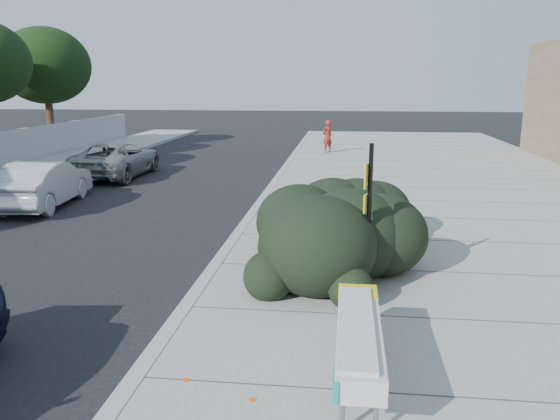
{
  "coord_description": "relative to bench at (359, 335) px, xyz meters",
  "views": [
    {
      "loc": [
        2.28,
        -7.34,
        3.4
      ],
      "look_at": [
        1.1,
        2.81,
        1.0
      ],
      "focal_mm": 35.0,
      "sensor_mm": 36.0,
      "label": 1
    }
  ],
  "objects": [
    {
      "name": "ground",
      "position": [
        -2.5,
        1.81,
        -0.71
      ],
      "size": [
        120.0,
        120.0,
        0.0
      ],
      "primitive_type": "plane",
      "color": "black",
      "rests_on": "ground"
    },
    {
      "name": "hedge",
      "position": [
        -0.29,
        4.31,
        0.29
      ],
      "size": [
        3.14,
        4.93,
        1.71
      ],
      "primitive_type": "ellipsoid",
      "rotation": [
        0.0,
        0.0,
        0.2
      ],
      "color": "black",
      "rests_on": "sidewalk_near"
    },
    {
      "name": "bike_rack",
      "position": [
        -0.97,
        5.31,
        0.04
      ],
      "size": [
        0.18,
        0.68,
        1.0
      ],
      "rotation": [
        0.0,
        0.0,
        -0.18
      ],
      "color": "black",
      "rests_on": "sidewalk_near"
    },
    {
      "name": "sidewalk_near",
      "position": [
        3.1,
        6.81,
        -0.64
      ],
      "size": [
        11.2,
        50.0,
        0.15
      ],
      "primitive_type": "cube",
      "color": "gray",
      "rests_on": "ground"
    },
    {
      "name": "sign_post",
      "position": [
        0.19,
        2.76,
        0.78
      ],
      "size": [
        0.14,
        0.26,
        2.36
      ],
      "rotation": [
        0.0,
        0.0,
        -0.37
      ],
      "color": "black",
      "rests_on": "sidewalk_near"
    },
    {
      "name": "pedestrian",
      "position": [
        -0.99,
        20.34,
        0.19
      ],
      "size": [
        0.65,
        0.64,
        1.52
      ],
      "primitive_type": "imported",
      "rotation": [
        0.0,
        0.0,
        3.9
      ],
      "color": "maroon",
      "rests_on": "sidewalk_near"
    },
    {
      "name": "wagon_silver",
      "position": [
        -8.5,
        8.54,
        -0.07
      ],
      "size": [
        1.76,
        4.03,
        1.29
      ],
      "primitive_type": "imported",
      "rotation": [
        0.0,
        0.0,
        3.25
      ],
      "color": "silver",
      "rests_on": "ground"
    },
    {
      "name": "bench",
      "position": [
        0.0,
        0.0,
        0.0
      ],
      "size": [
        0.51,
        2.38,
        0.71
      ],
      "rotation": [
        0.0,
        0.0,
        -0.01
      ],
      "color": "gray",
      "rests_on": "sidewalk_near"
    },
    {
      "name": "suv_silver",
      "position": [
        -8.5,
        13.57,
        -0.08
      ],
      "size": [
        2.13,
        4.58,
        1.27
      ],
      "primitive_type": "imported",
      "rotation": [
        0.0,
        0.0,
        3.15
      ],
      "color": "gray",
      "rests_on": "ground"
    },
    {
      "name": "tree_far_f",
      "position": [
        -15.0,
        20.81,
        3.47
      ],
      "size": [
        4.4,
        4.4,
        6.07
      ],
      "color": "#332114",
      "rests_on": "ground"
    },
    {
      "name": "curb_near",
      "position": [
        -2.5,
        6.81,
        -0.63
      ],
      "size": [
        0.22,
        50.0,
        0.17
      ],
      "primitive_type": "cube",
      "color": "#9E9E99",
      "rests_on": "ground"
    }
  ]
}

